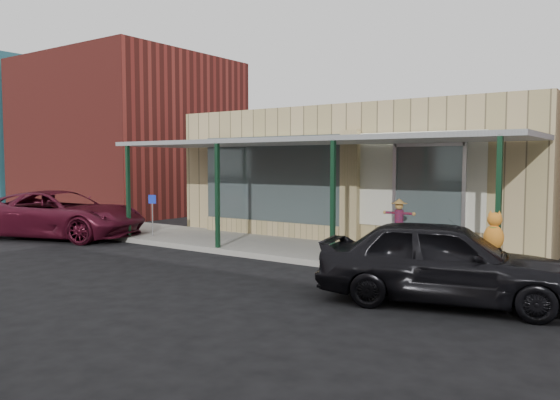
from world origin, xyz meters
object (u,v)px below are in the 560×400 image
Objects in this scene: parked_sedan at (445,261)px; car_maroon at (60,215)px; barrel_scarecrow at (399,236)px; barrel_pumpkin at (438,249)px; handicap_sign at (152,210)px.

car_maroon is (-12.98, 0.91, 0.03)m from parked_sedan.
barrel_scarecrow is at bearing 19.79° from parked_sedan.
handicap_sign is at bearing -173.30° from barrel_pumpkin.
handicap_sign is at bearing 166.82° from barrel_scarecrow.
handicap_sign is 0.28× the size of parked_sedan.
barrel_scarecrow is 0.30× the size of parked_sedan.
car_maroon reaches higher than handicap_sign.
barrel_pumpkin is 0.16× the size of parked_sedan.
barrel_scarecrow reaches higher than barrel_pumpkin.
barrel_pumpkin is (1.06, -0.16, -0.22)m from barrel_scarecrow.
barrel_scarecrow is 1.10m from barrel_pumpkin.
parked_sedan is 0.84× the size of car_maroon.
car_maroon is (-2.95, -1.31, -0.21)m from handicap_sign.
handicap_sign is 10.27m from parked_sedan.
barrel_pumpkin is 0.59× the size of handicap_sign.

